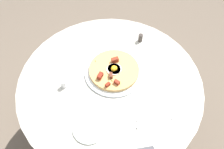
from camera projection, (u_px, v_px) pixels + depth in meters
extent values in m
plane|color=#6B5B4C|center=(111.00, 129.00, 1.83)|extent=(6.00, 6.00, 0.00)
cylinder|color=beige|center=(110.00, 82.00, 1.26)|extent=(1.02, 1.02, 0.03)
cylinder|color=#333338|center=(110.00, 111.00, 1.55)|extent=(0.12, 0.12, 0.68)
cylinder|color=#333338|center=(111.00, 129.00, 1.82)|extent=(0.46, 0.46, 0.02)
cylinder|color=white|center=(114.00, 72.00, 1.28)|extent=(0.33, 0.33, 0.01)
cylinder|color=tan|center=(114.00, 70.00, 1.26)|extent=(0.28, 0.28, 0.02)
cylinder|color=white|center=(114.00, 70.00, 1.25)|extent=(0.08, 0.08, 0.01)
sphere|color=yellow|center=(114.00, 69.00, 1.24)|extent=(0.03, 0.03, 0.03)
cylinder|color=white|center=(115.00, 69.00, 1.25)|extent=(0.07, 0.07, 0.01)
sphere|color=yellow|center=(115.00, 68.00, 1.24)|extent=(0.03, 0.03, 0.03)
cylinder|color=white|center=(114.00, 69.00, 1.25)|extent=(0.07, 0.07, 0.01)
sphere|color=yellow|center=(114.00, 68.00, 1.24)|extent=(0.03, 0.03, 0.03)
cube|color=brown|center=(111.00, 76.00, 1.21)|extent=(0.03, 0.03, 0.02)
cube|color=maroon|center=(115.00, 60.00, 1.27)|extent=(0.04, 0.04, 0.03)
cube|color=maroon|center=(108.00, 85.00, 1.18)|extent=(0.03, 0.02, 0.02)
cube|color=maroon|center=(117.00, 82.00, 1.19)|extent=(0.02, 0.03, 0.02)
cube|color=maroon|center=(100.00, 76.00, 1.21)|extent=(0.04, 0.03, 0.03)
cube|color=#387F2D|center=(112.00, 71.00, 1.24)|extent=(0.01, 0.01, 0.00)
cube|color=#387F2D|center=(112.00, 81.00, 1.20)|extent=(0.00, 0.01, 0.00)
cube|color=#387F2D|center=(95.00, 61.00, 1.28)|extent=(0.01, 0.01, 0.00)
cylinder|color=silver|center=(89.00, 128.00, 1.08)|extent=(0.16, 0.16, 0.01)
cube|color=white|center=(154.00, 123.00, 1.10)|extent=(0.22, 0.22, 0.00)
cube|color=silver|center=(154.00, 120.00, 1.11)|extent=(0.14, 0.13, 0.00)
cube|color=silver|center=(155.00, 127.00, 1.09)|extent=(0.14, 0.13, 0.00)
cylinder|color=white|center=(64.00, 84.00, 1.21)|extent=(0.03, 0.03, 0.05)
cylinder|color=#3F3833|center=(140.00, 38.00, 1.40)|extent=(0.03, 0.03, 0.05)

